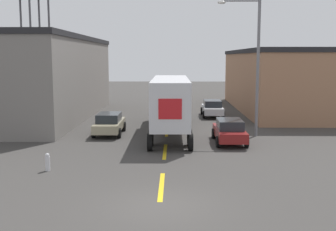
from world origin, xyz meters
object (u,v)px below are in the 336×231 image
Objects in this scene: street_lamp at (253,58)px; parked_car_right_far at (212,108)px; parked_car_left_far at (109,123)px; semi_truck at (171,100)px; fire_hydrant at (48,162)px; parked_car_right_mid at (229,131)px.

parked_car_right_far is at bearing 100.86° from street_lamp.
parked_car_left_far is 10.80m from street_lamp.
semi_truck is 16.05× the size of fire_hydrant.
parked_car_right_mid is at bearing -90.00° from parked_car_right_far.
parked_car_left_far and parked_car_right_far have the same top height.
parked_car_right_mid is (3.73, -3.62, -1.57)m from semi_truck.
street_lamp is at bearing -12.08° from semi_truck.
parked_car_right_mid is at bearing 35.43° from fire_hydrant.
semi_truck is 5.43m from parked_car_right_mid.
semi_truck is 1.49× the size of street_lamp.
parked_car_right_mid is 12.01m from parked_car_right_far.
parked_car_right_far is 5.17× the size of fire_hydrant.
semi_truck reaches higher than parked_car_right_far.
parked_car_right_mid is at bearing -44.53° from semi_truck.
street_lamp is at bearing 53.46° from parked_car_right_mid.
parked_car_left_far is 1.00× the size of parked_car_right_mid.
parked_car_right_mid is 5.45m from street_lamp.
parked_car_right_far is 20.97m from fire_hydrant.
parked_car_left_far is 8.47m from parked_car_right_mid.
parked_car_right_far is at bearing 65.69° from semi_truck.
parked_car_right_mid is 1.00× the size of parked_car_right_far.
street_lamp reaches higher than semi_truck.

